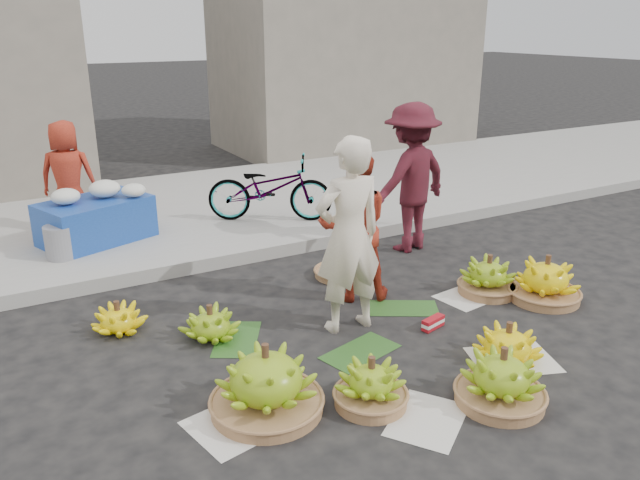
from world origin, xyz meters
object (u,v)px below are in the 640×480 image
banana_bunch_0 (266,382)px  bicycle (270,188)px  banana_bunch_4 (546,281)px  flower_table (96,217)px  vendor_cream (349,236)px

banana_bunch_0 → bicycle: 4.07m
banana_bunch_4 → flower_table: (-3.51, 3.55, 0.21)m
banana_bunch_0 → flower_table: size_ratio=0.62×
banana_bunch_0 → banana_bunch_4: banana_bunch_0 is taller
banana_bunch_0 → banana_bunch_4: size_ratio=1.14×
vendor_cream → flower_table: size_ratio=1.24×
banana_bunch_0 → bicycle: size_ratio=0.54×
banana_bunch_0 → flower_table: (-0.38, 3.92, 0.18)m
vendor_cream → bicycle: vendor_cream is taller
banana_bunch_4 → vendor_cream: bearing=167.5°
banana_bunch_4 → bicycle: bearing=112.8°
flower_table → bicycle: size_ratio=0.86×
banana_bunch_0 → vendor_cream: (1.15, 0.80, 0.62)m
banana_bunch_0 → bicycle: (1.73, 3.67, 0.31)m
vendor_cream → bicycle: (0.59, 2.87, -0.31)m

